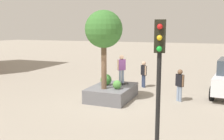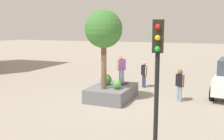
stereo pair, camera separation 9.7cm
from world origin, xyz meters
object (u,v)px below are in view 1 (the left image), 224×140
(skateboarder, at_px, (122,67))
(traffic_light_corner, at_px, (159,69))
(plaza_tree, at_px, (104,30))
(passerby_with_bag, at_px, (144,72))
(pedestrian_crossing, at_px, (180,83))
(planter_ledge, at_px, (112,93))
(skateboard, at_px, (121,84))

(skateboarder, relative_size, traffic_light_corner, 0.39)
(plaza_tree, height_order, traffic_light_corner, plaza_tree)
(traffic_light_corner, relative_size, passerby_with_bag, 2.35)
(plaza_tree, bearing_deg, pedestrian_crossing, 113.54)
(planter_ledge, xyz_separation_m, passerby_with_bag, (-3.43, 0.87, 0.64))
(plaza_tree, distance_m, pedestrian_crossing, 4.87)
(skateboard, bearing_deg, pedestrian_crossing, 95.78)
(skateboard, bearing_deg, traffic_light_corner, 27.10)
(passerby_with_bag, bearing_deg, plaza_tree, -14.23)
(passerby_with_bag, bearing_deg, skateboarder, -10.57)
(planter_ledge, bearing_deg, plaza_tree, -13.94)
(planter_ledge, distance_m, skateboard, 0.79)
(skateboard, height_order, skateboarder, skateboarder)
(passerby_with_bag, bearing_deg, planter_ledge, -14.29)
(skateboard, distance_m, passerby_with_bag, 2.91)
(plaza_tree, relative_size, traffic_light_corner, 1.00)
(passerby_with_bag, bearing_deg, traffic_light_corner, 16.88)
(pedestrian_crossing, bearing_deg, skateboarder, -84.22)
(plaza_tree, height_order, pedestrian_crossing, plaza_tree)
(skateboarder, distance_m, pedestrian_crossing, 3.25)
(planter_ledge, xyz_separation_m, pedestrian_crossing, (-0.90, 3.50, 0.64))
(planter_ledge, distance_m, skateboarder, 1.52)
(planter_ledge, bearing_deg, pedestrian_crossing, 104.46)
(skateboard, height_order, pedestrian_crossing, pedestrian_crossing)
(planter_ledge, distance_m, plaza_tree, 3.48)
(planter_ledge, distance_m, passerby_with_bag, 3.60)
(skateboard, bearing_deg, skateboarder, -90.00)
(planter_ledge, xyz_separation_m, plaza_tree, (0.70, -0.17, 3.41))
(plaza_tree, relative_size, passerby_with_bag, 2.35)
(skateboard, xyz_separation_m, pedestrian_crossing, (-0.32, 3.16, 0.22))
(plaza_tree, distance_m, skateboarder, 2.47)
(skateboarder, distance_m, traffic_light_corner, 7.61)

